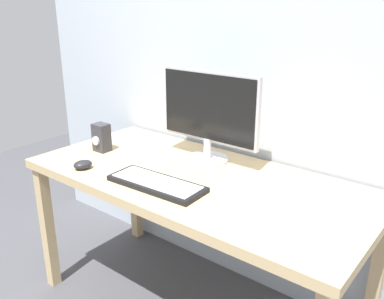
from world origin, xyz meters
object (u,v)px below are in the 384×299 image
(desk, at_px, (196,191))
(audio_controller, at_px, (101,138))
(monitor, at_px, (209,114))
(keyboard_primary, at_px, (157,184))
(mouse, at_px, (83,165))

(desk, distance_m, audio_controller, 0.60)
(desk, height_order, monitor, monitor)
(monitor, distance_m, audio_controller, 0.59)
(keyboard_primary, relative_size, mouse, 5.00)
(mouse, height_order, audio_controller, audio_controller)
(monitor, relative_size, keyboard_primary, 1.22)
(keyboard_primary, height_order, mouse, mouse)
(desk, relative_size, keyboard_primary, 3.58)
(desk, bearing_deg, keyboard_primary, -107.71)
(keyboard_primary, distance_m, mouse, 0.41)
(desk, relative_size, monitor, 2.93)
(desk, xyz_separation_m, mouse, (-0.46, -0.26, 0.09))
(desk, xyz_separation_m, audio_controller, (-0.58, -0.04, 0.15))
(desk, distance_m, keyboard_primary, 0.22)
(desk, height_order, keyboard_primary, keyboard_primary)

